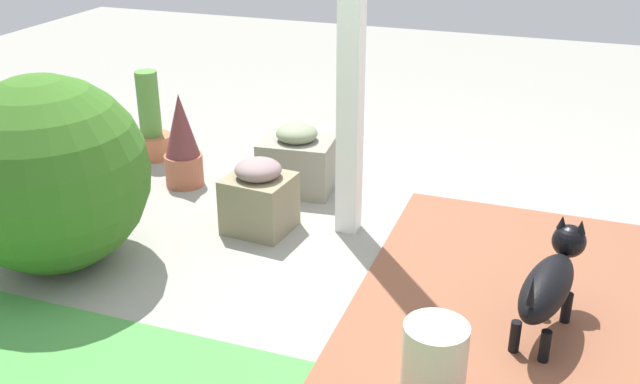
# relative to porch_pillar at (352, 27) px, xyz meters

# --- Properties ---
(ground_plane) EXTENTS (12.00, 12.00, 0.00)m
(ground_plane) POSITION_rel_porch_pillar_xyz_m (-0.25, 0.27, -1.20)
(ground_plane) COLOR gray
(brick_path) EXTENTS (1.80, 2.40, 0.02)m
(brick_path) POSITION_rel_porch_pillar_xyz_m (-1.16, 0.60, -1.20)
(brick_path) COLOR brown
(brick_path) RESTS_ON ground
(porch_pillar) EXTENTS (0.13, 0.13, 2.41)m
(porch_pillar) POSITION_rel_porch_pillar_xyz_m (0.00, 0.00, 0.00)
(porch_pillar) COLOR white
(porch_pillar) RESTS_ON ground
(stone_planter_nearest) EXTENTS (0.50, 0.40, 0.46)m
(stone_planter_nearest) POSITION_rel_porch_pillar_xyz_m (0.49, -0.43, -1.00)
(stone_planter_nearest) COLOR gray
(stone_planter_nearest) RESTS_ON ground
(stone_planter_near) EXTENTS (0.40, 0.38, 0.45)m
(stone_planter_near) POSITION_rel_porch_pillar_xyz_m (0.49, 0.18, -1.00)
(stone_planter_near) COLOR gray
(stone_planter_near) RESTS_ON ground
(round_shrub) EXTENTS (1.05, 1.05, 1.05)m
(round_shrub) POSITION_rel_porch_pillar_xyz_m (1.35, 0.91, -0.68)
(round_shrub) COLOR #35661F
(round_shrub) RESTS_ON ground
(terracotta_pot_tall) EXTENTS (0.29, 0.29, 0.65)m
(terracotta_pot_tall) POSITION_rel_porch_pillar_xyz_m (1.72, -0.63, -0.97)
(terracotta_pot_tall) COLOR #B16544
(terracotta_pot_tall) RESTS_ON ground
(terracotta_pot_spiky) EXTENTS (0.26, 0.26, 0.64)m
(terracotta_pot_spiky) POSITION_rel_porch_pillar_xyz_m (1.25, -0.25, -0.90)
(terracotta_pot_spiky) COLOR #AA5B43
(terracotta_pot_spiky) RESTS_ON ground
(dog) EXTENTS (0.31, 0.70, 0.48)m
(dog) POSITION_rel_porch_pillar_xyz_m (-1.18, 0.71, -0.93)
(dog) COLOR black
(dog) RESTS_ON ground
(ceramic_urn) EXTENTS (0.27, 0.27, 0.34)m
(ceramic_urn) POSITION_rel_porch_pillar_xyz_m (-0.78, 1.31, -1.03)
(ceramic_urn) COLOR beige
(ceramic_urn) RESTS_ON ground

